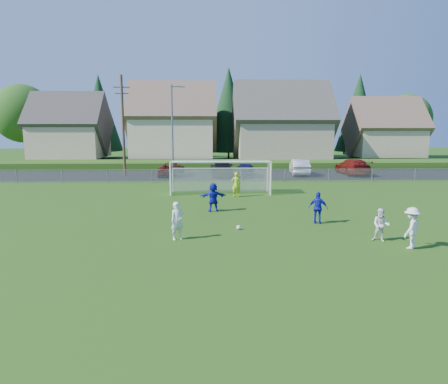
{
  "coord_description": "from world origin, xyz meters",
  "views": [
    {
      "loc": [
        -0.7,
        -13.73,
        4.97
      ],
      "look_at": [
        0.0,
        8.0,
        1.4
      ],
      "focal_mm": 32.0,
      "sensor_mm": 36.0,
      "label": 1
    }
  ],
  "objects_px": {
    "soccer_ball": "(239,227)",
    "car_f": "(299,167)",
    "car_d": "(222,169)",
    "car_e": "(246,169)",
    "goalkeeper": "(236,184)",
    "player_blue_b": "(213,197)",
    "car_c": "(172,169)",
    "player_white_c": "(411,228)",
    "player_white_a": "(177,221)",
    "player_white_b": "(381,225)",
    "soccer_goal": "(221,172)",
    "player_blue_a": "(318,208)",
    "car_g": "(353,167)"
  },
  "relations": [
    {
      "from": "player_white_b",
      "to": "car_d",
      "type": "height_order",
      "value": "car_d"
    },
    {
      "from": "player_blue_b",
      "to": "soccer_ball",
      "type": "bearing_deg",
      "value": 98.01
    },
    {
      "from": "car_d",
      "to": "car_f",
      "type": "xyz_separation_m",
      "value": [
        8.12,
        1.01,
        0.03
      ]
    },
    {
      "from": "player_white_a",
      "to": "soccer_goal",
      "type": "height_order",
      "value": "soccer_goal"
    },
    {
      "from": "player_white_a",
      "to": "player_blue_b",
      "type": "bearing_deg",
      "value": 42.76
    },
    {
      "from": "player_blue_b",
      "to": "goalkeeper",
      "type": "bearing_deg",
      "value": -116.37
    },
    {
      "from": "car_c",
      "to": "car_g",
      "type": "xyz_separation_m",
      "value": [
        18.88,
        0.39,
        0.14
      ]
    },
    {
      "from": "car_c",
      "to": "car_f",
      "type": "height_order",
      "value": "car_f"
    },
    {
      "from": "goalkeeper",
      "to": "car_f",
      "type": "distance_m",
      "value": 14.95
    },
    {
      "from": "car_e",
      "to": "player_white_a",
      "type": "bearing_deg",
      "value": 79.36
    },
    {
      "from": "player_white_a",
      "to": "player_white_b",
      "type": "bearing_deg",
      "value": -35.65
    },
    {
      "from": "soccer_ball",
      "to": "player_white_c",
      "type": "height_order",
      "value": "player_white_c"
    },
    {
      "from": "player_white_b",
      "to": "player_blue_a",
      "type": "distance_m",
      "value": 3.82
    },
    {
      "from": "car_c",
      "to": "car_d",
      "type": "bearing_deg",
      "value": 174.18
    },
    {
      "from": "car_c",
      "to": "car_f",
      "type": "bearing_deg",
      "value": -176.73
    },
    {
      "from": "car_d",
      "to": "player_blue_b",
      "type": "bearing_deg",
      "value": 86.04
    },
    {
      "from": "player_white_c",
      "to": "soccer_goal",
      "type": "relative_size",
      "value": 0.23
    },
    {
      "from": "car_c",
      "to": "goalkeeper",
      "type": "bearing_deg",
      "value": 116.64
    },
    {
      "from": "player_blue_b",
      "to": "car_c",
      "type": "bearing_deg",
      "value": -84.39
    },
    {
      "from": "soccer_ball",
      "to": "car_g",
      "type": "xyz_separation_m",
      "value": [
        13.5,
        22.29,
        0.71
      ]
    },
    {
      "from": "player_white_a",
      "to": "car_f",
      "type": "xyz_separation_m",
      "value": [
        10.7,
        23.84,
        -0.04
      ]
    },
    {
      "from": "car_d",
      "to": "car_e",
      "type": "relative_size",
      "value": 1.33
    },
    {
      "from": "car_g",
      "to": "player_white_a",
      "type": "bearing_deg",
      "value": 55.56
    },
    {
      "from": "soccer_ball",
      "to": "goalkeeper",
      "type": "xyz_separation_m",
      "value": [
        0.46,
        9.23,
        0.78
      ]
    },
    {
      "from": "soccer_ball",
      "to": "player_white_b",
      "type": "relative_size",
      "value": 0.15
    },
    {
      "from": "player_white_c",
      "to": "car_c",
      "type": "bearing_deg",
      "value": -107.95
    },
    {
      "from": "player_blue_a",
      "to": "soccer_goal",
      "type": "xyz_separation_m",
      "value": [
        -4.81,
        9.77,
        0.8
      ]
    },
    {
      "from": "player_white_a",
      "to": "car_e",
      "type": "bearing_deg",
      "value": 45.81
    },
    {
      "from": "player_white_a",
      "to": "car_e",
      "type": "xyz_separation_m",
      "value": [
        5.03,
        23.1,
        -0.16
      ]
    },
    {
      "from": "player_blue_a",
      "to": "car_g",
      "type": "distance_m",
      "value": 23.13
    },
    {
      "from": "player_white_a",
      "to": "player_white_b",
      "type": "relative_size",
      "value": 1.15
    },
    {
      "from": "car_f",
      "to": "soccer_goal",
      "type": "bearing_deg",
      "value": 58.84
    },
    {
      "from": "car_d",
      "to": "player_white_c",
      "type": "bearing_deg",
      "value": 105.54
    },
    {
      "from": "player_white_c",
      "to": "player_blue_a",
      "type": "xyz_separation_m",
      "value": [
        -2.69,
        4.38,
        -0.04
      ]
    },
    {
      "from": "soccer_ball",
      "to": "car_f",
      "type": "distance_m",
      "value": 23.58
    },
    {
      "from": "goalkeeper",
      "to": "car_e",
      "type": "height_order",
      "value": "goalkeeper"
    },
    {
      "from": "car_c",
      "to": "soccer_goal",
      "type": "relative_size",
      "value": 0.66
    },
    {
      "from": "player_white_b",
      "to": "soccer_goal",
      "type": "height_order",
      "value": "soccer_goal"
    },
    {
      "from": "car_e",
      "to": "car_f",
      "type": "bearing_deg",
      "value": -170.94
    },
    {
      "from": "car_f",
      "to": "soccer_goal",
      "type": "height_order",
      "value": "soccer_goal"
    },
    {
      "from": "car_c",
      "to": "car_e",
      "type": "bearing_deg",
      "value": 178.7
    },
    {
      "from": "player_white_b",
      "to": "car_d",
      "type": "xyz_separation_m",
      "value": [
        -6.33,
        23.41,
        0.04
      ]
    },
    {
      "from": "car_d",
      "to": "car_e",
      "type": "bearing_deg",
      "value": -174.44
    },
    {
      "from": "player_white_a",
      "to": "soccer_goal",
      "type": "relative_size",
      "value": 0.23
    },
    {
      "from": "goalkeeper",
      "to": "car_e",
      "type": "relative_size",
      "value": 0.44
    },
    {
      "from": "player_white_b",
      "to": "player_blue_b",
      "type": "xyz_separation_m",
      "value": [
        -7.28,
        6.51,
        0.12
      ]
    },
    {
      "from": "goalkeeper",
      "to": "car_g",
      "type": "distance_m",
      "value": 18.46
    },
    {
      "from": "goalkeeper",
      "to": "car_f",
      "type": "xyz_separation_m",
      "value": [
        7.41,
        12.98,
        -0.08
      ]
    },
    {
      "from": "player_white_a",
      "to": "player_white_b",
      "type": "xyz_separation_m",
      "value": [
        8.91,
        -0.58,
        -0.11
      ]
    },
    {
      "from": "player_white_b",
      "to": "goalkeeper",
      "type": "xyz_separation_m",
      "value": [
        -5.61,
        11.44,
        0.16
      ]
    }
  ]
}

